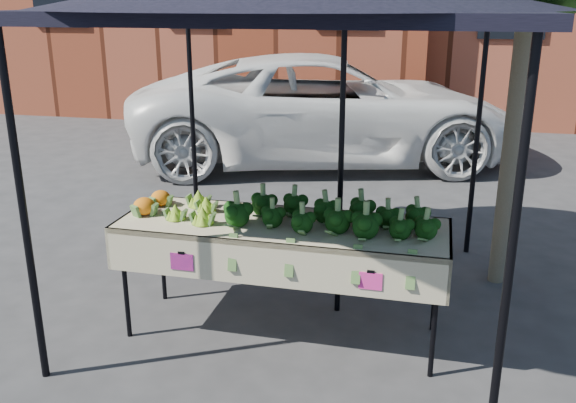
% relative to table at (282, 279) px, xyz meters
% --- Properties ---
extents(ground, '(90.00, 90.00, 0.00)m').
position_rel_table_xyz_m(ground, '(-0.11, -0.03, -0.45)').
color(ground, '#303032').
extents(table, '(2.41, 0.84, 0.90)m').
position_rel_table_xyz_m(table, '(0.00, 0.00, 0.00)').
color(table, beige).
rests_on(table, ground).
extents(canopy, '(3.16, 3.16, 2.74)m').
position_rel_table_xyz_m(canopy, '(0.01, 0.54, 0.92)').
color(canopy, black).
rests_on(canopy, ground).
extents(broccoli_heap, '(1.51, 0.54, 0.23)m').
position_rel_table_xyz_m(broccoli_heap, '(0.36, 0.03, 0.56)').
color(broccoli_heap, black).
rests_on(broccoli_heap, table).
extents(romanesco_cluster, '(0.40, 0.54, 0.17)m').
position_rel_table_xyz_m(romanesco_cluster, '(-0.67, 0.04, 0.54)').
color(romanesco_cluster, '#97BD33').
rests_on(romanesco_cluster, table).
extents(cauliflower_pair, '(0.20, 0.40, 0.16)m').
position_rel_table_xyz_m(cauliflower_pair, '(-1.04, 0.07, 0.53)').
color(cauliflower_pair, orange).
rests_on(cauliflower_pair, table).
extents(street_tree, '(2.04, 2.04, 4.01)m').
position_rel_table_xyz_m(street_tree, '(1.69, 1.35, 1.56)').
color(street_tree, '#1E4C14').
rests_on(street_tree, ground).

